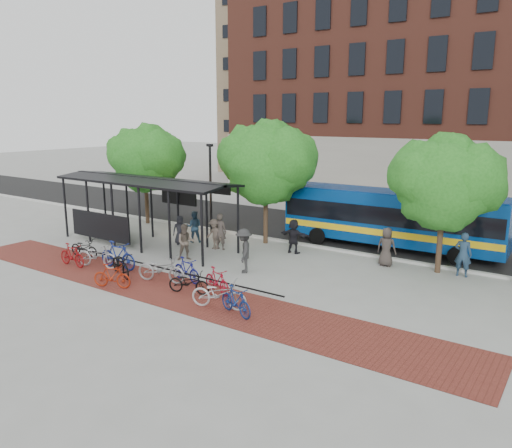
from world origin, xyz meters
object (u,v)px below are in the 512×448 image
Objects in this scene: bike_10 at (219,294)px; pedestrian_8 at (186,242)px; tree_b at (268,160)px; pedestrian_1 at (220,231)px; bus_shelter at (143,188)px; bike_5 at (112,276)px; bike_8 at (189,282)px; bike_0 at (84,248)px; bike_3 at (118,255)px; lamp_post_left at (211,186)px; pedestrian_3 at (215,234)px; bike_1 at (72,255)px; bike_9 at (217,280)px; pedestrian_7 at (463,254)px; bike_11 at (236,301)px; bike_7 at (187,270)px; bike_2 at (97,255)px; pedestrian_2 at (194,227)px; pedestrian_0 at (180,230)px; tree_a at (146,156)px; bus at (391,216)px; tree_c at (447,180)px; pedestrian_5 at (294,236)px; bike_4 at (121,264)px; bike_6 at (161,269)px; pedestrian_9 at (244,251)px.

bike_10 is 1.20× the size of pedestrian_8.
pedestrian_1 is at bearing -117.77° from tree_b.
bus_shelter is 7.35m from bike_5.
bike_8 is 0.98× the size of pedestrian_8.
bike_3 is at bearing -102.44° from bike_0.
lamp_post_left reaches higher than pedestrian_3.
lamp_post_left is 12.07m from bike_10.
bike_10 is (8.67, -0.20, 0.03)m from bike_1.
bike_9 is 0.85× the size of pedestrian_7.
bike_3 is at bearing 64.32° from bike_10.
bike_9 is 6.49m from pedestrian_3.
pedestrian_8 is at bearing 36.61° from bike_10.
bike_7 is at bearing 84.14° from bike_11.
bike_1 is at bearing -120.42° from tree_b.
bus_shelter reaches higher than pedestrian_8.
pedestrian_7 reaches higher than bike_9.
pedestrian_3 is (2.34, 5.44, 0.23)m from bike_2.
bike_7 is at bearing 93.46° from pedestrian_2.
bike_1 is at bearing -112.99° from pedestrian_3.
pedestrian_7 is (13.58, 2.79, 0.19)m from pedestrian_0.
bus is (14.79, 2.63, -2.53)m from tree_a.
bus is at bearing -16.95° from pedestrian_0.
bike_11 is at bearing -116.84° from tree_c.
tree_c is 10.80m from bike_10.
lamp_post_left is at bearing 50.73° from pedestrian_0.
bike_10 is (2.92, -1.53, 0.04)m from bike_7.
bus reaches higher than bike_9.
tree_b is 4.45m from lamp_post_left.
pedestrian_1 is (-1.28, -2.42, -3.52)m from tree_b.
bike_11 is at bearing -106.52° from bike_9.
bike_3 is 14.93m from pedestrian_7.
lamp_post_left is at bearing -11.48° from pedestrian_5.
bike_8 is (6.77, 0.34, -0.07)m from bike_1.
lamp_post_left is (-4.10, 0.25, -1.71)m from tree_b.
bus_shelter is 15.72m from pedestrian_7.
bike_7 reaches higher than bike_0.
bike_4 is at bearing -120.29° from pedestrian_0.
bike_6 is (4.03, -8.07, -2.18)m from lamp_post_left.
tree_a is 6.88m from pedestrian_2.
bike_4 is at bearing -76.60° from lamp_post_left.
bus is at bearing 1.12° from bike_9.
bike_1 is 1.01× the size of pedestrian_5.
pedestrian_8 is at bearing -42.88° from bike_1.
bike_2 is 6.67m from pedestrian_9.
tree_a is at bearing 62.25° from bike_4.
pedestrian_9 is at bearing -20.24° from bike_8.
bike_10 is at bearing -120.07° from bike_9.
pedestrian_5 reaches higher than bike_5.
tree_b is 4.14× the size of pedestrian_3.
tree_b is 3.13× the size of bike_3.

